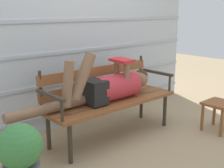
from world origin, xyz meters
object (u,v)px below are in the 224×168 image
park_bench (108,95)px  reclining_person (107,87)px  potted_plant (21,158)px  footstool (219,108)px

park_bench → reclining_person: 0.17m
reclining_person → potted_plant: reclining_person is taller
park_bench → footstool: bearing=-36.5°
park_bench → footstool: 1.32m
footstool → park_bench: bearing=143.5°
park_bench → potted_plant: size_ratio=2.67×
footstool → reclining_person: bearing=147.9°
footstool → potted_plant: potted_plant is taller
footstool → potted_plant: bearing=171.9°
footstool → potted_plant: size_ratio=0.59×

